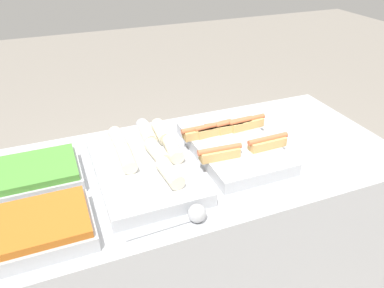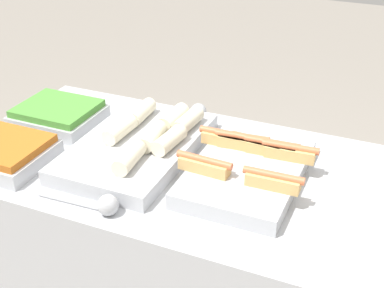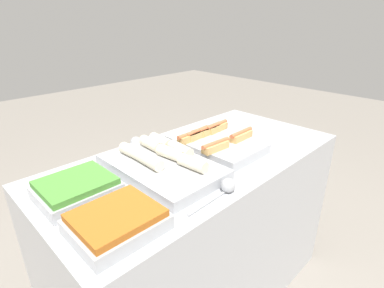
% 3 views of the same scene
% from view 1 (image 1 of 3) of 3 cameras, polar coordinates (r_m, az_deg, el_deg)
% --- Properties ---
extents(counter, '(1.57, 0.75, 0.94)m').
position_cam_1_polar(counter, '(1.77, 1.39, -15.16)').
color(counter, '#B7BABF').
rests_on(counter, ground_plane).
extents(tray_hotdogs, '(0.38, 0.47, 0.10)m').
position_cam_1_polar(tray_hotdogs, '(1.51, 6.17, 0.04)').
color(tray_hotdogs, '#B7BABF').
rests_on(tray_hotdogs, counter).
extents(tray_wraps, '(0.34, 0.55, 0.10)m').
position_cam_1_polar(tray_wraps, '(1.40, -7.19, -2.82)').
color(tray_wraps, '#B7BABF').
rests_on(tray_wraps, counter).
extents(tray_side_front, '(0.28, 0.24, 0.07)m').
position_cam_1_polar(tray_side_front, '(1.20, -21.65, -11.73)').
color(tray_side_front, '#B7BABF').
rests_on(tray_side_front, counter).
extents(tray_side_back, '(0.28, 0.24, 0.07)m').
position_cam_1_polar(tray_side_back, '(1.43, -22.26, -4.29)').
color(tray_side_back, '#B7BABF').
rests_on(tray_side_back, counter).
extents(serving_spoon_near, '(0.26, 0.06, 0.06)m').
position_cam_1_polar(serving_spoon_near, '(1.17, 0.26, -10.73)').
color(serving_spoon_near, '#B2B5BA').
rests_on(serving_spoon_near, counter).
extents(serving_spoon_far, '(0.25, 0.06, 0.06)m').
position_cam_1_polar(serving_spoon_far, '(1.67, -7.94, 2.77)').
color(serving_spoon_far, '#B2B5BA').
rests_on(serving_spoon_far, counter).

